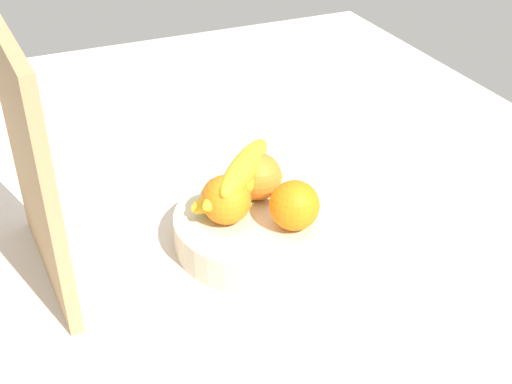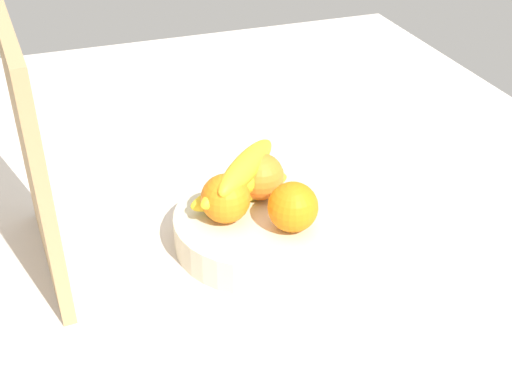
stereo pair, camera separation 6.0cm
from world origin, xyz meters
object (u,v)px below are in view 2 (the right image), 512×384
object	(u,v)px
orange_center	(226,199)
cutting_board	(32,158)
fruit_bowl	(256,228)
banana_bunch	(243,180)
orange_front_right	(260,177)
orange_front_left	(293,207)

from	to	relation	value
orange_center	cutting_board	distance (cm)	27.34
fruit_bowl	banana_bunch	bearing A→B (deg)	14.97
fruit_bowl	orange_front_right	xyz separation A→B (cm)	(4.37, -2.25, 6.27)
fruit_bowl	cutting_board	bearing A→B (deg)	80.54
cutting_board	orange_front_right	bearing A→B (deg)	-94.59
orange_front_right	cutting_board	size ratio (longest dim) A/B	0.20
orange_front_left	orange_center	world-z (taller)	same
fruit_bowl	orange_front_right	bearing A→B (deg)	-27.22
orange_front_left	cutting_board	distance (cm)	36.41
fruit_bowl	orange_center	xyz separation A→B (cm)	(0.29, 4.61, 6.27)
orange_front_left	banana_bunch	xyz separation A→B (cm)	(8.49, 4.77, 0.52)
orange_front_right	banana_bunch	distance (cm)	3.34
orange_center	orange_front_left	bearing A→B (deg)	-122.19
fruit_bowl	orange_center	size ratio (longest dim) A/B	3.39
orange_front_right	fruit_bowl	bearing A→B (deg)	152.78
cutting_board	orange_center	bearing A→B (deg)	-104.00
orange_center	cutting_board	size ratio (longest dim) A/B	0.20
orange_front_right	banana_bunch	xyz separation A→B (cm)	(-0.91, 3.18, 0.52)
orange_front_right	banana_bunch	world-z (taller)	banana_bunch
orange_center	banana_bunch	distance (cm)	4.89
fruit_bowl	orange_center	world-z (taller)	orange_center
orange_front_left	cutting_board	size ratio (longest dim) A/B	0.20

